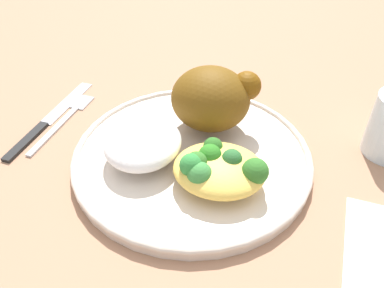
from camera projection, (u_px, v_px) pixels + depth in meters
ground_plane at (192, 161)px, 0.47m from camera, size 2.00×2.00×0.00m
plate at (192, 155)px, 0.46m from camera, size 0.28×0.28×0.02m
roasted_chicken at (213, 98)px, 0.47m from camera, size 0.11×0.09×0.08m
rice_pile at (143, 142)px, 0.44m from camera, size 0.09×0.10×0.04m
mac_cheese_with_broccoli at (218, 168)px, 0.41m from camera, size 0.10×0.08×0.04m
fork at (65, 119)px, 0.53m from camera, size 0.03×0.14×0.01m
knife at (44, 123)px, 0.52m from camera, size 0.04×0.19×0.01m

